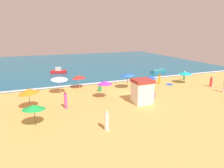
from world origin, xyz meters
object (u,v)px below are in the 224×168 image
Objects in this scene: beach_umbrella_8 at (128,74)px; beach_umbrella_9 at (34,107)px; beach_umbrella_4 at (79,77)px; beachgoer_9 at (224,86)px; lifeguard_cabana at (142,91)px; small_boat_1 at (158,71)px; beach_umbrella_1 at (150,77)px; beachgoer_0 at (184,75)px; beachgoer_3 at (148,88)px; beachgoer_5 at (100,89)px; beachgoer_7 at (107,121)px; beach_umbrella_6 at (29,91)px; beach_umbrella_0 at (59,78)px; beach_umbrella_7 at (185,73)px; beachgoer_6 at (153,95)px; beachgoer_1 at (211,82)px; beach_umbrella_3 at (105,83)px; small_boat_0 at (59,71)px; beachgoer_2 at (66,100)px; beachgoer_4 at (160,79)px.

beach_umbrella_8 is 1.14× the size of beach_umbrella_9.
beach_umbrella_8 reaches higher than beach_umbrella_4.
beach_umbrella_8 reaches higher than beachgoer_9.
small_boat_1 is (12.42, 14.80, -1.12)m from lifeguard_cabana.
beach_umbrella_1 is 10.28m from beach_umbrella_4.
beachgoer_0 is at bearing 20.20° from beach_umbrella_9.
beach_umbrella_8 reaches higher than beachgoer_3.
beach_umbrella_4 is at bearing 158.19° from beach_umbrella_8.
beachgoer_5 is at bearing -45.85° from beach_umbrella_4.
beachgoer_5 is (-4.20, 0.18, -1.73)m from beach_umbrella_8.
beachgoer_3 is 0.88× the size of beachgoer_7.
beach_umbrella_4 reaches higher than beachgoer_9.
beach_umbrella_9 is (0.43, -4.51, -0.24)m from beach_umbrella_6.
beachgoer_9 is at bearing -20.13° from beach_umbrella_0.
beach_umbrella_7 is 2.67× the size of beachgoer_5.
beach_umbrella_9 reaches higher than beachgoer_9.
beachgoer_7 is (2.30, -11.98, -1.31)m from beach_umbrella_0.
beach_umbrella_8 is (6.58, -2.63, 0.35)m from beach_umbrella_4.
beach_umbrella_7 is at bearing 25.98° from beachgoer_6.
beachgoer_1 is 0.87× the size of beachgoer_7.
beachgoer_1 is (2.33, -3.08, -1.00)m from beach_umbrella_7.
beach_umbrella_3 is 1.41× the size of beachgoer_0.
beach_umbrella_3 is 5.40m from beach_umbrella_8.
beachgoer_1 is (16.93, -0.73, -1.32)m from beach_umbrella_3.
beach_umbrella_8 is 17.01m from small_boat_0.
beachgoer_1 is at bearing 2.33° from beachgoer_2.
beachgoer_0 is (24.42, 8.98, -0.98)m from beach_umbrella_9.
beachgoer_3 is at bearing 177.23° from beachgoer_1.
beachgoer_4 is (6.02, 0.62, -1.26)m from beach_umbrella_8.
beach_umbrella_6 reaches higher than beachgoer_0.
beachgoer_3 is 0.48× the size of small_boat_0.
lifeguard_cabana is 10.33m from beach_umbrella_4.
beachgoer_1 is at bearing 6.12° from beachgoer_6.
beachgoer_0 is 0.93× the size of beachgoer_4.
beachgoer_0 is at bearing 30.19° from lifeguard_cabana.
beach_umbrella_8 reaches higher than beach_umbrella_1.
beach_umbrella_0 is 12.26m from beachgoer_7.
lifeguard_cabana reaches higher than beachgoer_4.
beachgoer_9 is (15.74, -6.82, 0.49)m from beachgoer_5.
beach_umbrella_9 is 25.63m from beachgoer_1.
beach_umbrella_8 is at bearing 56.41° from beachgoer_7.
beachgoer_9 reaches higher than beachgoer_4.
beachgoer_5 is at bearing -176.19° from beachgoer_0.
beachgoer_1 is at bearing -79.97° from beachgoer_0.
small_boat_1 is at bearing 32.24° from beachgoer_2.
beach_umbrella_9 is at bearing -177.39° from beachgoer_9.
beachgoer_2 is (-9.66, -4.56, -1.22)m from beach_umbrella_8.
beach_umbrella_1 is at bearing 150.29° from beachgoer_9.
beachgoer_9 is (1.48, -6.06, -0.83)m from beach_umbrella_7.
beach_umbrella_7 is (23.38, 2.67, -0.30)m from beach_umbrella_6.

